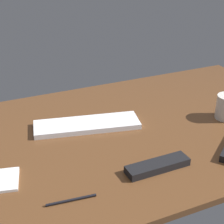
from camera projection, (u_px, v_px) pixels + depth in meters
The scene contains 4 objects.
desk at pixel (137, 130), 126.58cm from camera, with size 140.00×84.00×2.00cm, color brown.
keyboard at pixel (87, 125), 126.28cm from camera, with size 36.76×11.05×1.81cm, color white.
tv_remote at pixel (158, 166), 103.61cm from camera, with size 19.32×5.16×2.27cm, color black.
pen at pixel (71, 200), 91.49cm from camera, with size 0.70×0.70×13.08cm, color black.
Camera 1 is at (-53.67, -96.88, 63.26)cm, focal length 57.69 mm.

